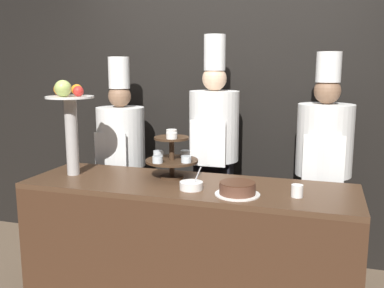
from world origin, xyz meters
The scene contains 10 objects.
wall_back centered at (0.00, 1.36, 1.40)m, with size 10.00×0.06×2.80m.
buffet_counter centered at (0.00, 0.33, 0.44)m, with size 2.19×0.66×0.89m.
tiered_stand centered at (-0.15, 0.45, 1.05)m, with size 0.37×0.37×0.33m.
fruit_pedestal centered at (-0.86, 0.31, 1.33)m, with size 0.33×0.33×0.67m.
cake_round centered at (0.36, 0.18, 0.93)m, with size 0.27×0.27×0.08m.
cup_white centered at (0.71, 0.25, 0.93)m, with size 0.07×0.07×0.07m.
serving_bowl_near centered at (0.06, 0.22, 0.91)m, with size 0.15×0.15×0.15m.
chef_left centered at (-0.80, 0.97, 0.92)m, with size 0.40×0.40×1.73m.
chef_center_left centered at (0.01, 0.97, 1.01)m, with size 0.39×0.39×1.89m.
chef_center_right centered at (0.85, 0.97, 0.95)m, with size 0.41×0.41×1.76m.
Camera 1 is at (0.85, -2.27, 1.65)m, focal length 40.00 mm.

